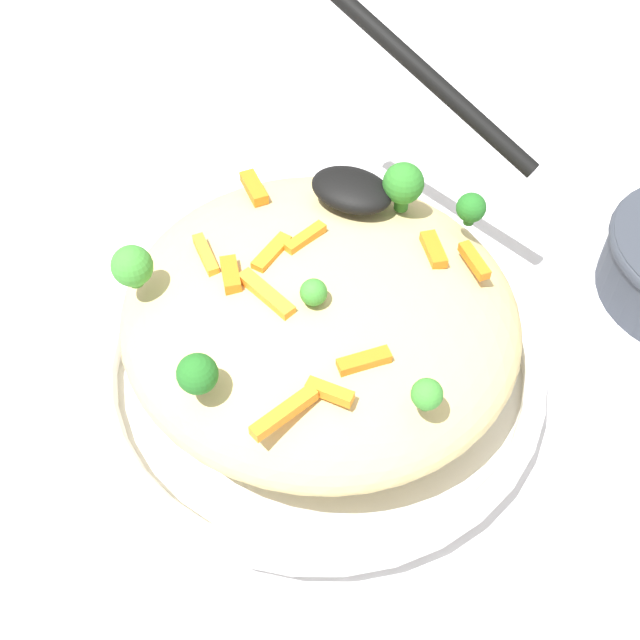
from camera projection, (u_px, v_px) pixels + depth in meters
name	position (u px, v px, depth m)	size (l,w,h in m)	color
ground_plane	(320.00, 381.00, 0.58)	(2.40, 2.40, 0.00)	silver
serving_bowl	(320.00, 365.00, 0.57)	(0.31, 0.31, 0.04)	white
pasta_mound	(320.00, 316.00, 0.53)	(0.26, 0.25, 0.08)	#D1BA7A
carrot_piece_0	(474.00, 260.00, 0.51)	(0.03, 0.01, 0.01)	orange
carrot_piece_1	(271.00, 253.00, 0.50)	(0.03, 0.01, 0.01)	orange
carrot_piece_2	(330.00, 392.00, 0.44)	(0.03, 0.01, 0.01)	orange
carrot_piece_3	(206.00, 255.00, 0.51)	(0.03, 0.01, 0.01)	orange
carrot_piece_4	(284.00, 413.00, 0.43)	(0.04, 0.01, 0.01)	orange
carrot_piece_5	(231.00, 274.00, 0.49)	(0.03, 0.01, 0.01)	orange
carrot_piece_6	(254.00, 188.00, 0.55)	(0.03, 0.01, 0.01)	orange
carrot_piece_7	(266.00, 294.00, 0.48)	(0.04, 0.01, 0.01)	orange
carrot_piece_8	(434.00, 250.00, 0.51)	(0.03, 0.01, 0.01)	orange
carrot_piece_9	(305.00, 238.00, 0.51)	(0.03, 0.01, 0.01)	orange
carrot_piece_10	(364.00, 361.00, 0.46)	(0.03, 0.01, 0.01)	orange
broccoli_floret_0	(314.00, 293.00, 0.47)	(0.02, 0.02, 0.02)	#377928
broccoli_floret_1	(197.00, 374.00, 0.44)	(0.02, 0.02, 0.03)	#205B1C
broccoli_floret_2	(427.00, 395.00, 0.43)	(0.02, 0.02, 0.02)	#377928
broccoli_floret_3	(471.00, 208.00, 0.52)	(0.02, 0.02, 0.02)	#205B1C
broccoli_floret_4	(403.00, 184.00, 0.52)	(0.03, 0.03, 0.04)	#296820
broccoli_floret_5	(132.00, 266.00, 0.49)	(0.03, 0.03, 0.03)	#377928
serving_spoon	(381.00, 143.00, 0.54)	(0.18, 0.12, 0.09)	black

